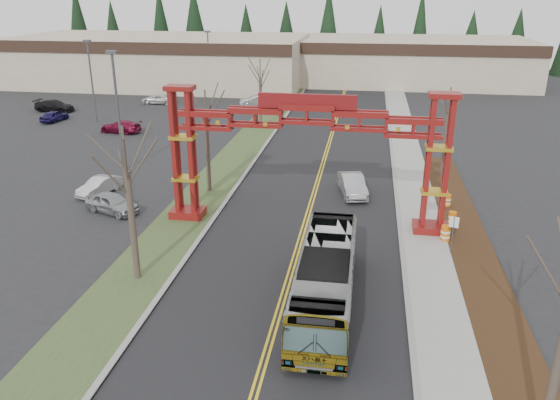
% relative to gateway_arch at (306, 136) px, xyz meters
% --- Properties ---
extents(road, '(12.00, 110.00, 0.02)m').
position_rel_gateway_arch_xyz_m(road, '(-0.00, 7.00, -5.97)').
color(road, black).
rests_on(road, ground).
extents(lane_line_left, '(0.12, 100.00, 0.01)m').
position_rel_gateway_arch_xyz_m(lane_line_left, '(-0.12, 7.00, -5.96)').
color(lane_line_left, yellow).
rests_on(lane_line_left, road).
extents(lane_line_right, '(0.12, 100.00, 0.01)m').
position_rel_gateway_arch_xyz_m(lane_line_right, '(0.12, 7.00, -5.96)').
color(lane_line_right, yellow).
rests_on(lane_line_right, road).
extents(curb_right, '(0.30, 110.00, 0.15)m').
position_rel_gateway_arch_xyz_m(curb_right, '(6.15, 7.00, -5.91)').
color(curb_right, gray).
rests_on(curb_right, ground).
extents(sidewalk_right, '(2.60, 110.00, 0.14)m').
position_rel_gateway_arch_xyz_m(sidewalk_right, '(7.60, 7.00, -5.91)').
color(sidewalk_right, gray).
rests_on(sidewalk_right, ground).
extents(landscape_strip, '(2.60, 50.00, 0.12)m').
position_rel_gateway_arch_xyz_m(landscape_strip, '(10.20, -8.00, -5.92)').
color(landscape_strip, black).
rests_on(landscape_strip, ground).
extents(grass_median, '(4.00, 110.00, 0.08)m').
position_rel_gateway_arch_xyz_m(grass_median, '(-8.00, 7.00, -5.94)').
color(grass_median, '#334623').
rests_on(grass_median, ground).
extents(curb_left, '(0.30, 110.00, 0.15)m').
position_rel_gateway_arch_xyz_m(curb_left, '(-6.15, 7.00, -5.91)').
color(curb_left, gray).
rests_on(curb_left, ground).
extents(gateway_arch, '(18.20, 1.60, 8.90)m').
position_rel_gateway_arch_xyz_m(gateway_arch, '(0.00, 0.00, 0.00)').
color(gateway_arch, maroon).
rests_on(gateway_arch, ground).
extents(retail_building_west, '(46.00, 22.30, 7.50)m').
position_rel_gateway_arch_xyz_m(retail_building_west, '(-30.00, 53.96, -2.22)').
color(retail_building_west, tan).
rests_on(retail_building_west, ground).
extents(retail_building_east, '(38.00, 20.30, 7.00)m').
position_rel_gateway_arch_xyz_m(retail_building_east, '(10.00, 61.95, -2.47)').
color(retail_building_east, tan).
rests_on(retail_building_east, ground).
extents(conifer_treeline, '(116.10, 5.60, 13.00)m').
position_rel_gateway_arch_xyz_m(conifer_treeline, '(0.25, 74.00, 0.50)').
color(conifer_treeline, black).
rests_on(conifer_treeline, ground).
extents(transit_bus, '(2.62, 11.07, 3.08)m').
position_rel_gateway_arch_xyz_m(transit_bus, '(2.13, -9.71, -4.44)').
color(transit_bus, '#9DA1A5').
rests_on(transit_bus, ground).
extents(silver_sedan, '(2.59, 4.88, 1.53)m').
position_rel_gateway_arch_xyz_m(silver_sedan, '(2.84, 6.21, -5.22)').
color(silver_sedan, '#A5A8AD').
rests_on(silver_sedan, ground).
extents(parked_car_near_a, '(4.41, 3.01, 1.40)m').
position_rel_gateway_arch_xyz_m(parked_car_near_a, '(-13.44, 0.00, -5.28)').
color(parked_car_near_a, '#989D9F').
rests_on(parked_car_near_a, ground).
extents(parked_car_near_b, '(2.39, 4.02, 1.25)m').
position_rel_gateway_arch_xyz_m(parked_car_near_b, '(-16.02, 3.30, -5.36)').
color(parked_car_near_b, silver).
rests_on(parked_car_near_b, ground).
extents(parked_car_mid_a, '(4.76, 2.53, 1.31)m').
position_rel_gateway_arch_xyz_m(parked_car_mid_a, '(-22.60, 21.46, -5.33)').
color(parked_car_mid_a, maroon).
rests_on(parked_car_mid_a, ground).
extents(parked_car_mid_b, '(2.00, 3.99, 1.30)m').
position_rel_gateway_arch_xyz_m(parked_car_mid_b, '(-32.57, 25.28, -5.33)').
color(parked_car_mid_b, '#1B154B').
rests_on(parked_car_mid_b, ground).
extents(parked_car_far_a, '(4.65, 3.13, 1.45)m').
position_rel_gateway_arch_xyz_m(parked_car_far_a, '(-11.00, 37.89, -5.26)').
color(parked_car_far_a, '#9C9DA4').
rests_on(parked_car_far_a, ground).
extents(parked_car_far_b, '(4.47, 2.08, 1.24)m').
position_rel_gateway_arch_xyz_m(parked_car_far_b, '(-24.47, 37.42, -5.36)').
color(parked_car_far_b, white).
rests_on(parked_car_far_b, ground).
extents(parked_car_far_c, '(5.09, 2.24, 1.45)m').
position_rel_gateway_arch_xyz_m(parked_car_far_c, '(-35.56, 30.45, -5.26)').
color(parked_car_far_c, black).
rests_on(parked_car_far_c, ground).
extents(bare_tree_median_near, '(3.51, 3.51, 8.34)m').
position_rel_gateway_arch_xyz_m(bare_tree_median_near, '(-8.00, -8.53, 0.00)').
color(bare_tree_median_near, '#382D26').
rests_on(bare_tree_median_near, ground).
extents(bare_tree_median_mid, '(3.19, 3.19, 7.76)m').
position_rel_gateway_arch_xyz_m(bare_tree_median_mid, '(-8.00, 5.24, -0.37)').
color(bare_tree_median_mid, '#382D26').
rests_on(bare_tree_median_mid, ground).
extents(bare_tree_median_far, '(3.20, 3.20, 7.56)m').
position_rel_gateway_arch_xyz_m(bare_tree_median_far, '(-8.00, 25.71, -0.57)').
color(bare_tree_median_far, '#382D26').
rests_on(bare_tree_median_far, ground).
extents(bare_tree_right_far, '(2.91, 2.91, 7.34)m').
position_rel_gateway_arch_xyz_m(bare_tree_right_far, '(10.00, 11.84, -0.60)').
color(bare_tree_right_far, '#382D26').
rests_on(bare_tree_right_far, ground).
extents(light_pole_near, '(0.86, 0.43, 9.95)m').
position_rel_gateway_arch_xyz_m(light_pole_near, '(-16.75, 9.24, -0.23)').
color(light_pole_near, '#3F3F44').
rests_on(light_pole_near, ground).
extents(light_pole_mid, '(0.80, 0.40, 9.27)m').
position_rel_gateway_arch_xyz_m(light_pole_mid, '(-27.60, 25.80, -0.62)').
color(light_pole_mid, '#3F3F44').
rests_on(light_pole_mid, ground).
extents(light_pole_far, '(0.79, 0.40, 9.12)m').
position_rel_gateway_arch_xyz_m(light_pole_far, '(-19.02, 43.80, -0.70)').
color(light_pole_far, '#3F3F44').
rests_on(light_pole_far, ground).
extents(street_sign, '(0.52, 0.22, 2.38)m').
position_rel_gateway_arch_xyz_m(street_sign, '(8.90, -2.92, -4.27)').
color(street_sign, '#3F3F44').
rests_on(street_sign, ground).
extents(barrel_south, '(0.58, 0.58, 1.07)m').
position_rel_gateway_arch_xyz_m(barrel_south, '(8.77, -1.21, -5.45)').
color(barrel_south, orange).
rests_on(barrel_south, ground).
extents(barrel_mid, '(0.53, 0.53, 0.97)m').
position_rel_gateway_arch_xyz_m(barrel_mid, '(9.50, 1.37, -5.50)').
color(barrel_mid, orange).
rests_on(barrel_mid, ground).
extents(barrel_north, '(0.52, 0.52, 0.97)m').
position_rel_gateway_arch_xyz_m(barrel_north, '(9.58, 4.68, -5.50)').
color(barrel_north, orange).
rests_on(barrel_north, ground).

